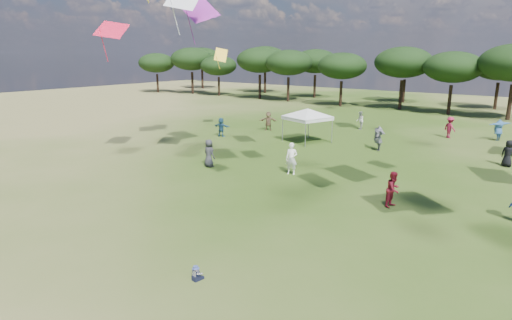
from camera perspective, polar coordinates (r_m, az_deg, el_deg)
The scene contains 5 objects.
ground at distance 12.51m, azimuth -17.18°, elevation -18.89°, with size 140.00×140.00×0.00m, color #344F17.
tree_line at distance 53.66m, azimuth 30.76°, elevation 10.88°, with size 108.78×17.63×7.77m.
tent_left at distance 32.66m, azimuth 6.90°, elevation 6.62°, with size 5.46×5.46×2.88m.
toddler at distance 13.45m, azimuth -7.95°, elevation -14.80°, with size 0.33×0.36×0.47m.
festival_crowd at distance 30.26m, azimuth 19.77°, elevation 2.19°, with size 31.23×20.88×1.80m.
Camera 1 is at (8.79, -5.86, 6.69)m, focal length 30.00 mm.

